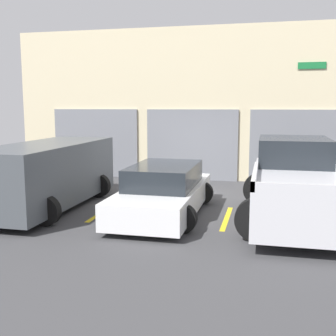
{
  "coord_description": "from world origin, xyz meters",
  "views": [
    {
      "loc": [
        2.43,
        -12.05,
        2.67
      ],
      "look_at": [
        0.0,
        -1.67,
        1.1
      ],
      "focal_mm": 45.0,
      "sensor_mm": 36.0,
      "label": 1
    }
  ],
  "objects": [
    {
      "name": "shophouse_building",
      "position": [
        -0.01,
        3.29,
        2.67
      ],
      "size": [
        13.93,
        0.68,
        5.46
      ],
      "color": "beige",
      "rests_on": "ground"
    },
    {
      "name": "sedan_side",
      "position": [
        -3.13,
        -2.17,
        0.92
      ],
      "size": [
        2.24,
        4.97,
        1.71
      ],
      "color": "#474C51",
      "rests_on": "ground"
    },
    {
      "name": "sedan_white",
      "position": [
        0.0,
        -2.14,
        0.58
      ],
      "size": [
        2.12,
        4.42,
        1.24
      ],
      "color": "white",
      "rests_on": "ground"
    },
    {
      "name": "parking_stripe_left",
      "position": [
        -1.57,
        -2.17,
        0.0
      ],
      "size": [
        0.12,
        2.2,
        0.01
      ],
      "primitive_type": "cube",
      "color": "gold",
      "rests_on": "ground"
    },
    {
      "name": "parking_stripe_centre",
      "position": [
        1.57,
        -2.17,
        0.0
      ],
      "size": [
        0.12,
        2.2,
        0.01
      ],
      "primitive_type": "cube",
      "color": "gold",
      "rests_on": "ground"
    },
    {
      "name": "ground_plane",
      "position": [
        0.0,
        0.0,
        0.0
      ],
      "size": [
        28.0,
        28.0,
        0.0
      ],
      "primitive_type": "plane",
      "color": "#3D3D3F"
    },
    {
      "name": "pickup_truck",
      "position": [
        3.13,
        -1.88,
        0.88
      ],
      "size": [
        2.54,
        5.08,
        1.86
      ],
      "color": "silver",
      "rests_on": "ground"
    }
  ]
}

